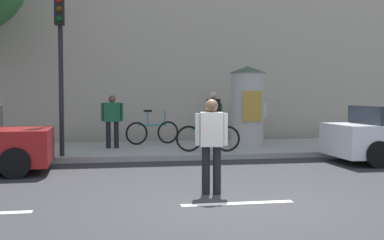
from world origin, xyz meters
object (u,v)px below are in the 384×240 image
Objects in this scene: pedestrian_near_pole at (112,117)px; pedestrian_in_red_top at (211,139)px; traffic_light at (60,48)px; bicycle_upright at (153,132)px; pedestrian_tallest at (257,114)px; poster_column at (247,106)px; bicycle_leaning at (208,138)px; pedestrian_in_light_jacket at (214,112)px.

pedestrian_in_red_top is at bearing -75.31° from pedestrian_near_pole.
pedestrian_in_red_top is (2.91, -4.46, -1.94)m from traffic_light.
pedestrian_tallest is at bearing 8.15° from bicycle_upright.
poster_column reaches higher than pedestrian_in_red_top.
pedestrian_in_red_top reaches higher than bicycle_leaning.
pedestrian_in_light_jacket is at bearing -0.15° from bicycle_upright.
pedestrian_near_pole is 2.96m from bicycle_leaning.
pedestrian_near_pole is at bearing 152.63° from bicycle_leaning.
pedestrian_in_red_top is at bearing -113.03° from pedestrian_tallest.
traffic_light reaches higher than pedestrian_in_red_top.
pedestrian_tallest is (0.84, 1.71, -0.32)m from poster_column.
pedestrian_near_pole reaches higher than pedestrian_tallest.
traffic_light is 2.34× the size of bicycle_upright.
pedestrian_in_red_top is 1.05× the size of pedestrian_near_pole.
traffic_light is at bearing -126.71° from pedestrian_near_pole.
bicycle_leaning is (2.58, -1.34, -0.52)m from pedestrian_near_pole.
poster_column is 2.02m from bicycle_leaning.
pedestrian_near_pole is (1.29, 1.73, -1.83)m from traffic_light.
poster_column reaches higher than bicycle_leaning.
pedestrian_in_light_jacket is (-1.62, -0.52, 0.09)m from pedestrian_tallest.
pedestrian_in_light_jacket is (-0.78, 1.19, -0.24)m from poster_column.
pedestrian_in_red_top is at bearing -102.91° from pedestrian_in_light_jacket.
pedestrian_in_light_jacket is at bearing 123.32° from poster_column.
pedestrian_tallest is at bearing 16.89° from pedestrian_near_pole.
traffic_light is 2.60× the size of pedestrian_near_pole.
pedestrian_in_light_jacket reaches higher than bicycle_upright.
poster_column is 6.44m from pedestrian_in_red_top.
pedestrian_in_light_jacket is at bearing 30.58° from traffic_light.
pedestrian_in_red_top is 7.17m from bicycle_upright.
pedestrian_tallest is 0.87× the size of bicycle_leaning.
traffic_light is at bearing -152.51° from pedestrian_tallest.
traffic_light is 2.48× the size of pedestrian_in_red_top.
pedestrian_near_pole is 1.02× the size of pedestrian_tallest.
pedestrian_near_pole is 3.40m from pedestrian_in_light_jacket.
poster_column is 1.41× the size of bicycle_upright.
bicycle_leaning is at bearing -129.16° from pedestrian_tallest.
pedestrian_tallest is at bearing 50.84° from bicycle_leaning.
poster_column reaches higher than bicycle_upright.
pedestrian_near_pole reaches higher than pedestrian_in_red_top.
poster_column is 3.13m from bicycle_upright.
pedestrian_near_pole is at bearing -163.11° from pedestrian_tallest.
traffic_light reaches higher than pedestrian_in_light_jacket.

